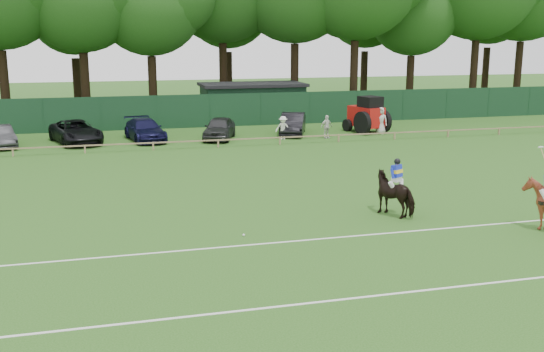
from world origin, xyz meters
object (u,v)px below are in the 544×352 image
object	(u,v)px
sedan_grey	(0,136)
spectator_left	(283,128)
spectator_right	(381,121)
utility_shed	(252,102)
polo_ball	(244,235)
horse_dark	(396,194)
suv_black	(76,132)
hatch_grey	(219,128)
tractor	(367,115)
estate_black	(293,124)
sedan_navy	(145,130)
spectator_mid	(326,127)

from	to	relation	value
sedan_grey	spectator_left	distance (m)	17.98
spectator_right	utility_shed	size ratio (longest dim) A/B	0.23
polo_ball	horse_dark	bearing A→B (deg)	10.51
suv_black	hatch_grey	xyz separation A→B (m)	(9.25, -0.79, 0.01)
horse_dark	tractor	size ratio (longest dim) A/B	0.56
spectator_left	polo_ball	bearing A→B (deg)	-98.37
utility_shed	tractor	world-z (taller)	utility_shed
suv_black	sedan_grey	bearing A→B (deg)	166.72
estate_black	polo_ball	xyz separation A→B (m)	(-8.34, -21.88, -0.71)
estate_black	tractor	bearing A→B (deg)	14.89
estate_black	spectator_right	distance (m)	6.22
sedan_navy	polo_ball	size ratio (longest dim) A/B	54.84
sedan_navy	utility_shed	size ratio (longest dim) A/B	0.59
sedan_grey	polo_ball	bearing A→B (deg)	-80.57
sedan_grey	estate_black	distance (m)	19.17
horse_dark	spectator_mid	size ratio (longest dim) A/B	1.26
horse_dark	sedan_navy	distance (m)	22.19
horse_dark	spectator_left	xyz separation A→B (m)	(0.78, 18.81, -0.06)
sedan_navy	spectator_left	size ratio (longest dim) A/B	3.17
polo_ball	estate_black	bearing A→B (deg)	69.13
spectator_right	tractor	size ratio (longest dim) A/B	0.54
estate_black	utility_shed	world-z (taller)	utility_shed
polo_ball	spectator_left	bearing A→B (deg)	70.47
sedan_grey	spectator_right	size ratio (longest dim) A/B	2.15
hatch_grey	spectator_mid	bearing A→B (deg)	8.36
hatch_grey	tractor	world-z (taller)	tractor
spectator_right	utility_shed	xyz separation A→B (m)	(-7.08, 9.53, 0.59)
sedan_navy	polo_ball	xyz separation A→B (m)	(1.90, -21.79, -0.67)
horse_dark	spectator_right	distance (m)	20.94
horse_dark	spectator_left	distance (m)	18.83
hatch_grey	tractor	size ratio (longest dim) A/B	1.23
sedan_grey	spectator_left	size ratio (longest dim) A/B	2.63
spectator_left	spectator_right	size ratio (longest dim) A/B	0.82
utility_shed	polo_ball	bearing A→B (deg)	-103.71
horse_dark	sedan_grey	size ratio (longest dim) A/B	0.48
horse_dark	spectator_left	bearing A→B (deg)	-122.43
spectator_right	utility_shed	distance (m)	11.89
hatch_grey	polo_ball	distance (m)	21.32
sedan_navy	spectator_right	world-z (taller)	spectator_right
sedan_navy	utility_shed	distance (m)	12.39
horse_dark	spectator_mid	world-z (taller)	horse_dark
spectator_mid	spectator_right	world-z (taller)	spectator_right
hatch_grey	spectator_right	distance (m)	11.45
polo_ball	tractor	world-z (taller)	tractor
polo_ball	sedan_navy	bearing A→B (deg)	95.00
hatch_grey	spectator_mid	world-z (taller)	spectator_mid
spectator_left	polo_ball	size ratio (longest dim) A/B	17.30
polo_ball	utility_shed	bearing A→B (deg)	76.29
sedan_grey	suv_black	xyz separation A→B (m)	(4.54, 0.30, 0.06)
horse_dark	spectator_mid	xyz separation A→B (m)	(3.74, 18.46, -0.05)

